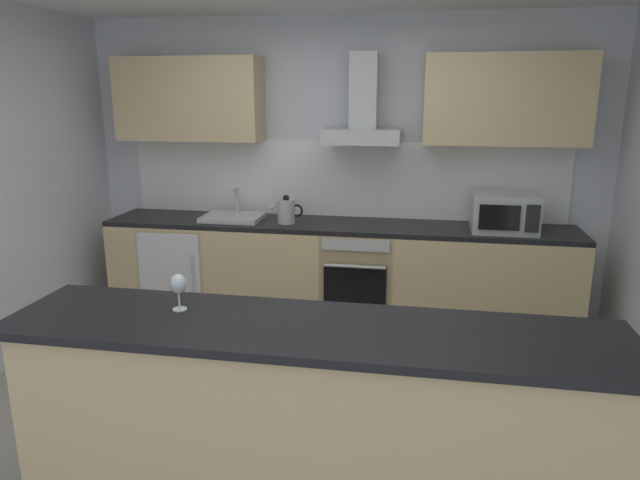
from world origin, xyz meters
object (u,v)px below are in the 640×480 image
(kettle, at_px, (286,211))
(wine_glass, at_px, (178,285))
(microwave, at_px, (504,213))
(sink, at_px, (233,216))
(refrigerator, at_px, (183,270))
(range_hood, at_px, (363,115))
(oven, at_px, (359,275))

(kettle, xyz_separation_m, wine_glass, (0.00, -2.17, 0.07))
(microwave, relative_size, wine_glass, 2.81)
(microwave, relative_size, kettle, 1.73)
(sink, relative_size, kettle, 1.73)
(microwave, bearing_deg, sink, 179.01)
(refrigerator, xyz_separation_m, microwave, (2.72, -0.03, 0.62))
(microwave, distance_m, range_hood, 1.37)
(oven, bearing_deg, range_hood, 90.00)
(range_hood, relative_size, wine_glass, 4.05)
(microwave, height_order, sink, microwave)
(oven, height_order, wine_glass, wine_glass)
(wine_glass, bearing_deg, microwave, 51.14)
(microwave, distance_m, sink, 2.24)
(sink, xyz_separation_m, kettle, (0.48, -0.04, 0.08))
(oven, distance_m, wine_glass, 2.37)
(kettle, bearing_deg, microwave, 0.19)
(refrigerator, xyz_separation_m, wine_glass, (0.97, -2.20, 0.65))
(microwave, distance_m, kettle, 1.76)
(oven, height_order, microwave, microwave)
(microwave, relative_size, range_hood, 0.69)
(oven, xyz_separation_m, kettle, (-0.62, -0.03, 0.55))
(refrigerator, xyz_separation_m, range_hood, (1.58, 0.13, 1.36))
(refrigerator, xyz_separation_m, sink, (0.48, 0.01, 0.50))
(sink, bearing_deg, range_hood, 6.15)
(refrigerator, bearing_deg, sink, 1.63)
(range_hood, bearing_deg, kettle, -165.15)
(wine_glass, bearing_deg, kettle, 90.04)
(sink, bearing_deg, microwave, -0.99)
(refrigerator, height_order, microwave, microwave)
(refrigerator, distance_m, wine_glass, 2.49)
(refrigerator, height_order, kettle, kettle)
(oven, bearing_deg, refrigerator, -179.90)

